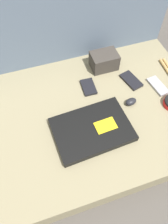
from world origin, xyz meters
name	(u,v)px	position (x,y,z in m)	size (l,w,h in m)	color
ground_plane	(84,127)	(0.00, 0.00, 0.00)	(8.00, 8.00, 0.00)	#4C4742
couch_seat	(84,121)	(0.00, 0.00, 0.06)	(1.16, 0.74, 0.12)	#847A5B
couch_backrest	(55,25)	(0.00, 0.47, 0.28)	(1.16, 0.20, 0.55)	slate
laptop	(92,129)	(0.01, -0.09, 0.14)	(0.34, 0.25, 0.03)	black
computer_mouse	(131,102)	(0.23, -0.01, 0.14)	(0.06, 0.05, 0.03)	black
phone_silver	(131,80)	(0.29, 0.12, 0.13)	(0.09, 0.13, 0.01)	black
phone_black	(88,87)	(0.07, 0.14, 0.13)	(0.07, 0.10, 0.01)	black
phone_small	(158,86)	(0.40, 0.04, 0.13)	(0.07, 0.13, 0.01)	#99999E
camera_pouch	(104,61)	(0.20, 0.26, 0.17)	(0.14, 0.10, 0.09)	#38332D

